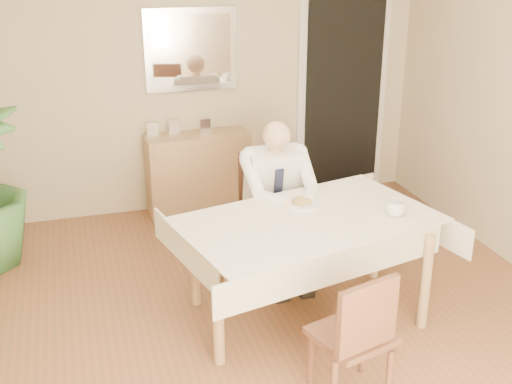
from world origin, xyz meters
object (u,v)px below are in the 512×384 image
object	(u,v)px
chair_near	(357,333)
seated_man	(280,195)
chair_far	(268,202)
sideboard	(199,173)
dining_table	(308,230)
coffee_mug	(396,209)

from	to	relation	value
chair_near	seated_man	size ratio (longest dim) A/B	0.68
seated_man	chair_near	bearing A→B (deg)	-92.40
chair_near	seated_man	xyz separation A→B (m)	(0.06, 1.55, 0.22)
chair_far	chair_near	bearing A→B (deg)	-98.22
sideboard	chair_far	bearing A→B (deg)	-76.28
chair_far	sideboard	size ratio (longest dim) A/B	0.95
dining_table	chair_near	bearing A→B (deg)	-107.15
chair_near	coffee_mug	size ratio (longest dim) A/B	6.37
dining_table	chair_far	xyz separation A→B (m)	(0.00, 0.88, -0.15)
chair_near	dining_table	bearing A→B (deg)	69.95
chair_far	seated_man	world-z (taller)	seated_man
dining_table	coffee_mug	xyz separation A→B (m)	(0.58, -0.13, 0.14)
dining_table	coffee_mug	world-z (taller)	coffee_mug
chair_far	seated_man	bearing A→B (deg)	-96.21
dining_table	chair_near	distance (m)	0.97
chair_near	seated_man	world-z (taller)	seated_man
coffee_mug	sideboard	bearing A→B (deg)	112.75
dining_table	chair_far	distance (m)	0.90
dining_table	coffee_mug	size ratio (longest dim) A/B	14.67
coffee_mug	sideboard	distance (m)	2.41
chair_far	coffee_mug	xyz separation A→B (m)	(0.58, -1.01, 0.28)
dining_table	sideboard	size ratio (longest dim) A/B	1.99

